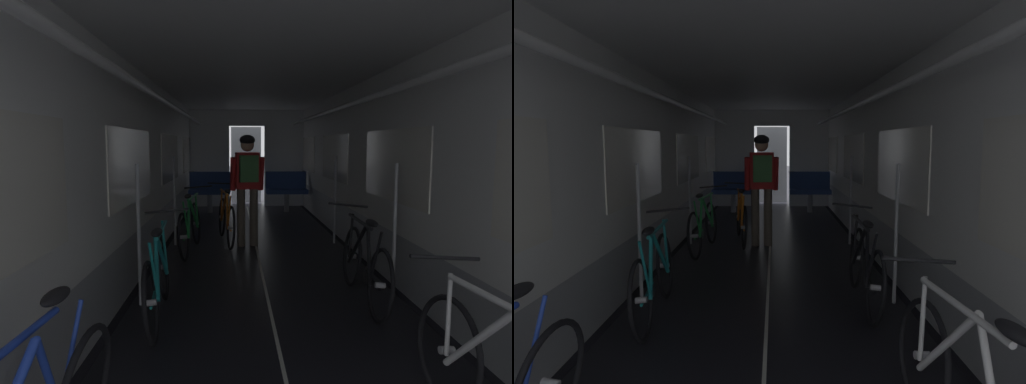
% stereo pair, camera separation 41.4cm
% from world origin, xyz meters
% --- Properties ---
extents(train_car_shell, '(3.14, 12.34, 2.57)m').
position_xyz_m(train_car_shell, '(-0.00, 3.60, 1.70)').
color(train_car_shell, black).
rests_on(train_car_shell, ground).
extents(bench_seat_far_left, '(0.98, 0.51, 0.95)m').
position_xyz_m(bench_seat_far_left, '(-0.90, 8.07, 0.57)').
color(bench_seat_far_left, gray).
rests_on(bench_seat_far_left, ground).
extents(bench_seat_far_right, '(0.98, 0.51, 0.95)m').
position_xyz_m(bench_seat_far_right, '(0.90, 8.07, 0.57)').
color(bench_seat_far_right, gray).
rests_on(bench_seat_far_right, ground).
extents(bicycle_teal, '(0.44, 1.69, 0.95)m').
position_xyz_m(bicycle_teal, '(-1.03, 1.75, 0.38)').
color(bicycle_teal, black).
rests_on(bicycle_teal, ground).
extents(bicycle_green, '(0.44, 1.69, 0.95)m').
position_xyz_m(bicycle_green, '(-0.98, 4.23, 0.38)').
color(bicycle_green, black).
rests_on(bicycle_green, ground).
extents(bicycle_black, '(0.44, 1.69, 0.95)m').
position_xyz_m(bicycle_black, '(0.96, 2.08, 0.38)').
color(bicycle_black, black).
rests_on(bicycle_black, ground).
extents(person_cyclist_aisle, '(0.55, 0.41, 1.73)m').
position_xyz_m(person_cyclist_aisle, '(-0.13, 4.57, 1.07)').
color(person_cyclist_aisle, brown).
rests_on(person_cyclist_aisle, ground).
extents(bicycle_orange_in_aisle, '(0.49, 1.68, 0.94)m').
position_xyz_m(bicycle_orange_in_aisle, '(-0.47, 4.83, 0.38)').
color(bicycle_orange_in_aisle, black).
rests_on(bicycle_orange_in_aisle, ground).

